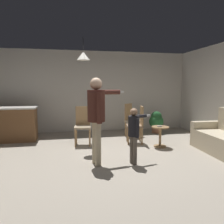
# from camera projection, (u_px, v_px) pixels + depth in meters

# --- Properties ---
(ground) EXTENTS (7.68, 7.68, 0.00)m
(ground) POSITION_uv_depth(u_px,v_px,m) (116.00, 160.00, 4.64)
(ground) COLOR #9E9384
(wall_back) EXTENTS (6.40, 0.10, 2.70)m
(wall_back) POSITION_uv_depth(u_px,v_px,m) (96.00, 91.00, 7.60)
(wall_back) COLOR beige
(wall_back) RESTS_ON ground
(kitchen_counter) EXTENTS (1.26, 0.66, 0.95)m
(kitchen_counter) POSITION_uv_depth(u_px,v_px,m) (14.00, 124.00, 6.20)
(kitchen_counter) COLOR brown
(kitchen_counter) RESTS_ON ground
(side_table_by_couch) EXTENTS (0.44, 0.44, 0.52)m
(side_table_by_couch) POSITION_uv_depth(u_px,v_px,m) (160.00, 134.00, 5.61)
(side_table_by_couch) COLOR #99754C
(side_table_by_couch) RESTS_ON ground
(person_adult) EXTENTS (0.79, 0.58, 1.69)m
(person_adult) POSITION_uv_depth(u_px,v_px,m) (97.00, 111.00, 4.27)
(person_adult) COLOR tan
(person_adult) RESTS_ON ground
(person_child) EXTENTS (0.54, 0.41, 1.10)m
(person_child) POSITION_uv_depth(u_px,v_px,m) (134.00, 130.00, 4.34)
(person_child) COLOR #60564C
(person_child) RESTS_ON ground
(dining_chair_by_counter) EXTENTS (0.49, 0.49, 1.00)m
(dining_chair_by_counter) POSITION_uv_depth(u_px,v_px,m) (137.00, 123.00, 5.95)
(dining_chair_by_counter) COLOR #99754C
(dining_chair_by_counter) RESTS_ON ground
(dining_chair_near_wall) EXTENTS (0.46, 0.46, 1.00)m
(dining_chair_near_wall) POSITION_uv_depth(u_px,v_px,m) (83.00, 124.00, 5.83)
(dining_chair_near_wall) COLOR #99754C
(dining_chair_near_wall) RESTS_ON ground
(dining_chair_centre_back) EXTENTS (0.59, 0.59, 1.00)m
(dining_chair_centre_back) POSITION_uv_depth(u_px,v_px,m) (131.00, 118.00, 6.81)
(dining_chair_centre_back) COLOR #99754C
(dining_chair_centre_back) RESTS_ON ground
(potted_plant_corner) EXTENTS (0.47, 0.47, 0.72)m
(potted_plant_corner) POSITION_uv_depth(u_px,v_px,m) (156.00, 121.00, 7.28)
(potted_plant_corner) COLOR brown
(potted_plant_corner) RESTS_ON ground
(spare_remote_on_table) EXTENTS (0.13, 0.05, 0.04)m
(spare_remote_on_table) POSITION_uv_depth(u_px,v_px,m) (160.00, 126.00, 5.53)
(spare_remote_on_table) COLOR white
(spare_remote_on_table) RESTS_ON side_table_by_couch
(ceiling_light_pendant) EXTENTS (0.32, 0.32, 0.55)m
(ceiling_light_pendant) POSITION_uv_depth(u_px,v_px,m) (83.00, 56.00, 5.34)
(ceiling_light_pendant) COLOR silver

